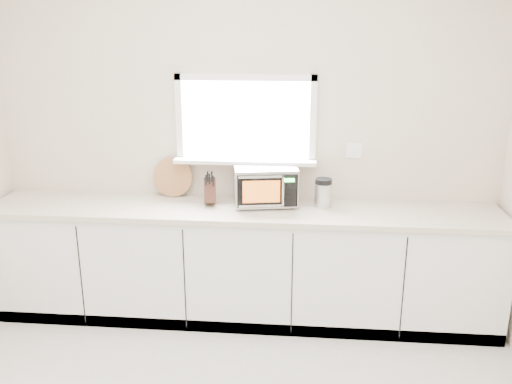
# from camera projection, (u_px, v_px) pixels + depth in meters

# --- Properties ---
(back_wall) EXTENTS (4.00, 0.17, 2.70)m
(back_wall) POSITION_uv_depth(u_px,v_px,m) (246.00, 143.00, 4.30)
(back_wall) COLOR beige
(back_wall) RESTS_ON ground
(cabinets) EXTENTS (3.92, 0.60, 0.88)m
(cabinets) POSITION_uv_depth(u_px,v_px,m) (243.00, 265.00, 4.28)
(cabinets) COLOR silver
(cabinets) RESTS_ON ground
(countertop) EXTENTS (3.92, 0.64, 0.04)m
(countertop) POSITION_uv_depth(u_px,v_px,m) (242.00, 210.00, 4.14)
(countertop) COLOR beige
(countertop) RESTS_ON cabinets
(microwave) EXTENTS (0.53, 0.45, 0.30)m
(microwave) POSITION_uv_depth(u_px,v_px,m) (265.00, 184.00, 4.18)
(microwave) COLOR black
(microwave) RESTS_ON countertop
(knife_block) EXTENTS (0.12, 0.20, 0.28)m
(knife_block) POSITION_uv_depth(u_px,v_px,m) (210.00, 190.00, 4.18)
(knife_block) COLOR #462319
(knife_block) RESTS_ON countertop
(cutting_board) EXTENTS (0.32, 0.08, 0.32)m
(cutting_board) POSITION_uv_depth(u_px,v_px,m) (173.00, 177.00, 4.38)
(cutting_board) COLOR #AC8042
(cutting_board) RESTS_ON countertop
(coffee_grinder) EXTENTS (0.15, 0.15, 0.23)m
(coffee_grinder) POSITION_uv_depth(u_px,v_px,m) (323.00, 193.00, 4.12)
(coffee_grinder) COLOR #B4B7BC
(coffee_grinder) RESTS_ON countertop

